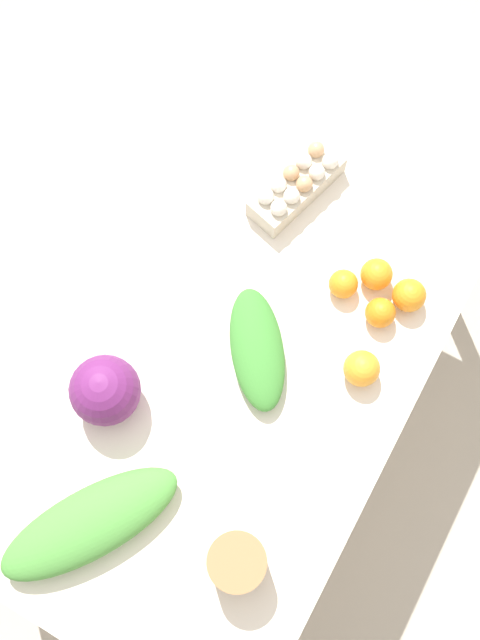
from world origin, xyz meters
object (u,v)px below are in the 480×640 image
Objects in this scene: greens_bunch_scallion at (257,349)px; orange_2 at (362,368)px; greens_bunch_beet_tops at (90,523)px; orange_1 at (343,284)px; cabbage_purple at (105,390)px; egg_carton at (297,184)px; paper_bag at (237,561)px; orange_4 at (376,274)px; orange_3 at (409,295)px; orange_0 at (380,313)px.

orange_2 is at bearing 107.89° from greens_bunch_scallion.
greens_bunch_beet_tops is 0.74m from orange_1.
greens_bunch_beet_tops reaches higher than greens_bunch_scallion.
egg_carton is (-0.63, 0.12, -0.03)m from cabbage_purple.
paper_bag is 0.69m from orange_4.
orange_3 is (-0.67, 0.06, -0.02)m from paper_bag.
orange_1 is at bearing -172.52° from paper_bag.
paper_bag reaches higher than greens_bunch_beet_tops.
cabbage_purple is 1.98× the size of orange_3.
orange_4 is at bearing -97.48° from egg_carton.
cabbage_purple is 0.27m from greens_bunch_beet_tops.
cabbage_purple is 0.69m from orange_3.
orange_3 is (-0.76, 0.35, -0.00)m from greens_bunch_beet_tops.
orange_0 is (-0.61, 0.02, -0.03)m from paper_bag.
cabbage_purple is 0.43m from paper_bag.
orange_4 is at bearing -148.14° from orange_0.
cabbage_purple is 1.88× the size of orange_2.
egg_carton is 3.90× the size of orange_0.
orange_3 is (-0.20, 0.02, -0.00)m from orange_2.
cabbage_purple reaches higher than paper_bag.
paper_bag reaches higher than egg_carton.
paper_bag is at bearing -145.01° from egg_carton.
egg_carton is at bearing -159.97° from paper_bag.
paper_bag is at bearing -1.83° from orange_0.
greens_bunch_scallion is at bearing 166.68° from greens_bunch_beet_tops.
paper_bag reaches higher than orange_4.
orange_1 is at bearing 163.53° from greens_bunch_beet_tops.
egg_carton is 0.37m from orange_3.
orange_2 is at bearing 17.79° from orange_4.
orange_2 is 0.22m from orange_4.
paper_bag reaches higher than orange_1.
egg_carton is 4.00× the size of orange_1.
orange_4 is (-0.21, -0.07, -0.00)m from orange_2.
greens_bunch_beet_tops is 5.13× the size of orange_3.
cabbage_purple is at bearing -42.86° from greens_bunch_scallion.
greens_bunch_scallion is at bearing -149.16° from egg_carton.
cabbage_purple reaches higher than orange_4.
cabbage_purple is 0.64m from egg_carton.
orange_2 is (-0.55, 0.33, 0.00)m from greens_bunch_beet_tops.
egg_carton reaches higher than greens_bunch_scallion.
greens_bunch_scallion is 4.14× the size of orange_0.
orange_1 is (-0.02, -0.10, -0.00)m from orange_0.
cabbage_purple is 0.53× the size of greens_bunch_scallion.
orange_0 is 0.93× the size of orange_4.
paper_bag is at bearing 23.84° from greens_bunch_scallion.
cabbage_purple is at bearing -111.37° from paper_bag.
orange_4 reaches higher than orange_1.
greens_bunch_beet_tops is 0.76m from orange_0.
orange_3 reaches higher than orange_1.
greens_bunch_scallion is at bearing -22.87° from orange_1.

